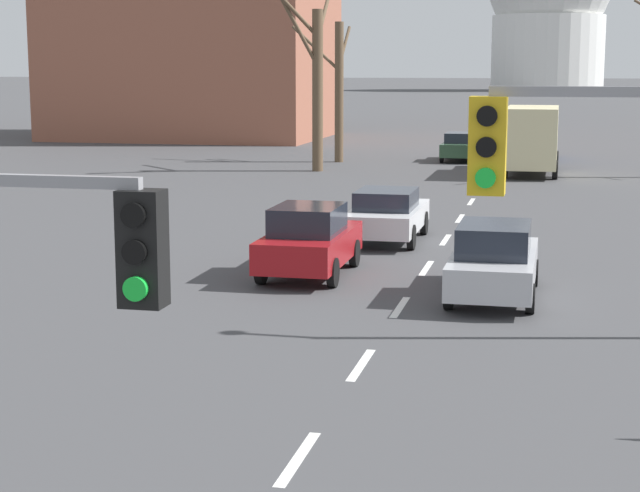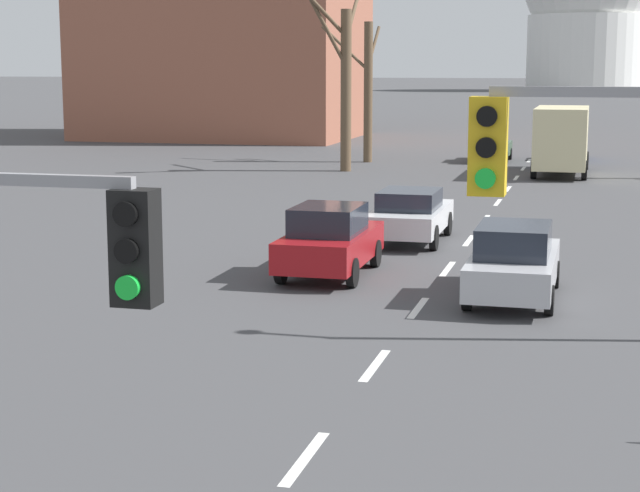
{
  "view_description": "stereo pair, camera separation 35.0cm",
  "coord_description": "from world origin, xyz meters",
  "px_view_note": "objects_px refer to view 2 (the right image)",
  "views": [
    {
      "loc": [
        3.19,
        -4.59,
        5.07
      ],
      "look_at": [
        0.87,
        5.7,
        3.27
      ],
      "focal_mm": 60.0,
      "sensor_mm": 36.0,
      "label": 1
    },
    {
      "loc": [
        3.53,
        -4.51,
        5.07
      ],
      "look_at": [
        0.87,
        5.7,
        3.27
      ],
      "focal_mm": 60.0,
      "sensor_mm": 36.0,
      "label": 2
    }
  ],
  "objects_px": {
    "traffic_signal_near_right": "(612,195)",
    "sedan_near_left": "(570,145)",
    "sedan_mid_centre": "(514,262)",
    "sedan_far_right": "(491,147)",
    "delivery_truck": "(562,138)",
    "sedan_near_right": "(410,214)",
    "sedan_far_left": "(330,240)"
  },
  "relations": [
    {
      "from": "traffic_signal_near_right",
      "to": "sedan_near_left",
      "type": "xyz_separation_m",
      "value": [
        -1.6,
        48.57,
        -3.08
      ]
    },
    {
      "from": "sedan_mid_centre",
      "to": "sedan_far_right",
      "type": "distance_m",
      "value": 33.92
    },
    {
      "from": "delivery_truck",
      "to": "sedan_near_right",
      "type": "bearing_deg",
      "value": -99.7
    },
    {
      "from": "sedan_far_right",
      "to": "delivery_truck",
      "type": "height_order",
      "value": "delivery_truck"
    },
    {
      "from": "sedan_near_left",
      "to": "delivery_truck",
      "type": "bearing_deg",
      "value": -91.32
    },
    {
      "from": "delivery_truck",
      "to": "sedan_far_right",
      "type": "bearing_deg",
      "value": 122.14
    },
    {
      "from": "traffic_signal_near_right",
      "to": "sedan_near_right",
      "type": "distance_m",
      "value": 20.63
    },
    {
      "from": "traffic_signal_near_right",
      "to": "sedan_near_right",
      "type": "xyz_separation_m",
      "value": [
        -5.31,
        19.7,
        -3.04
      ]
    },
    {
      "from": "sedan_mid_centre",
      "to": "delivery_truck",
      "type": "xyz_separation_m",
      "value": [
        0.02,
        27.62,
        0.87
      ]
    },
    {
      "from": "sedan_near_left",
      "to": "sedan_far_left",
      "type": "distance_m",
      "value": 34.66
    },
    {
      "from": "sedan_mid_centre",
      "to": "sedan_near_left",
      "type": "bearing_deg",
      "value": 89.66
    },
    {
      "from": "sedan_mid_centre",
      "to": "sedan_far_right",
      "type": "height_order",
      "value": "sedan_mid_centre"
    },
    {
      "from": "sedan_near_left",
      "to": "sedan_near_right",
      "type": "xyz_separation_m",
      "value": [
        -3.71,
        -28.87,
        0.03
      ]
    },
    {
      "from": "sedan_near_left",
      "to": "delivery_truck",
      "type": "relative_size",
      "value": 0.63
    },
    {
      "from": "traffic_signal_near_right",
      "to": "delivery_truck",
      "type": "height_order",
      "value": "traffic_signal_near_right"
    },
    {
      "from": "traffic_signal_near_right",
      "to": "delivery_truck",
      "type": "relative_size",
      "value": 0.7
    },
    {
      "from": "sedan_far_left",
      "to": "delivery_truck",
      "type": "bearing_deg",
      "value": 80.1
    },
    {
      "from": "sedan_far_right",
      "to": "sedan_mid_centre",
      "type": "bearing_deg",
      "value": -83.56
    },
    {
      "from": "sedan_near_right",
      "to": "delivery_truck",
      "type": "bearing_deg",
      "value": 80.3
    },
    {
      "from": "sedan_near_right",
      "to": "sedan_mid_centre",
      "type": "height_order",
      "value": "sedan_mid_centre"
    },
    {
      "from": "sedan_far_left",
      "to": "delivery_truck",
      "type": "height_order",
      "value": "delivery_truck"
    },
    {
      "from": "sedan_mid_centre",
      "to": "sedan_far_left",
      "type": "bearing_deg",
      "value": 160.81
    },
    {
      "from": "sedan_near_left",
      "to": "sedan_far_left",
      "type": "bearing_deg",
      "value": -97.85
    },
    {
      "from": "sedan_mid_centre",
      "to": "sedan_far_left",
      "type": "relative_size",
      "value": 1.07
    },
    {
      "from": "sedan_near_right",
      "to": "traffic_signal_near_right",
      "type": "bearing_deg",
      "value": -74.91
    },
    {
      "from": "traffic_signal_near_right",
      "to": "sedan_far_left",
      "type": "distance_m",
      "value": 15.87
    },
    {
      "from": "traffic_signal_near_right",
      "to": "sedan_far_right",
      "type": "relative_size",
      "value": 1.21
    },
    {
      "from": "sedan_far_left",
      "to": "sedan_far_right",
      "type": "distance_m",
      "value": 32.14
    },
    {
      "from": "sedan_near_right",
      "to": "sedan_near_left",
      "type": "bearing_deg",
      "value": 82.68
    },
    {
      "from": "sedan_near_right",
      "to": "sedan_far_left",
      "type": "xyz_separation_m",
      "value": [
        -1.03,
        -5.46,
        0.07
      ]
    },
    {
      "from": "sedan_near_right",
      "to": "delivery_truck",
      "type": "xyz_separation_m",
      "value": [
        3.52,
        20.58,
        0.91
      ]
    },
    {
      "from": "traffic_signal_near_right",
      "to": "delivery_truck",
      "type": "bearing_deg",
      "value": 92.55
    }
  ]
}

